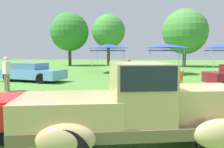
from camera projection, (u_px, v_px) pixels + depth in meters
feature_pickup_truck at (135, 108)px, 4.41m from camera, size 4.41×2.51×1.70m
show_car_skyblue at (32, 72)px, 15.61m from camera, size 4.66×2.73×1.22m
show_car_orange at (146, 74)px, 14.39m from camera, size 4.31×2.72×1.22m
spectator_near_truck at (7, 73)px, 11.52m from camera, size 0.47×0.43×1.69m
spectator_far_side at (128, 83)px, 7.73m from camera, size 0.46×0.45×1.69m
canopy_tent_left_field at (109, 47)px, 22.20m from camera, size 2.97×2.97×2.71m
canopy_tent_center_field at (166, 47)px, 21.01m from camera, size 3.03×3.03×2.71m
treeline_far_left at (69, 32)px, 34.59m from camera, size 5.62×5.62×7.77m
treeline_mid_left at (108, 31)px, 34.00m from camera, size 4.79×4.79×7.39m
treeline_center at (185, 32)px, 32.18m from camera, size 6.15×6.15×7.85m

